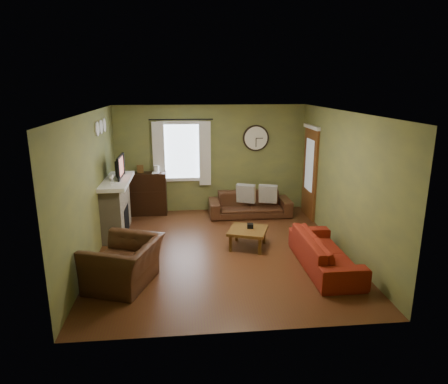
{
  "coord_description": "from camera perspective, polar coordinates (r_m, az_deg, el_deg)",
  "views": [
    {
      "loc": [
        -0.65,
        -7.02,
        3.07
      ],
      "look_at": [
        0.1,
        0.4,
        1.05
      ],
      "focal_mm": 32.0,
      "sensor_mm": 36.0,
      "label": 1
    }
  ],
  "objects": [
    {
      "name": "tissue_box",
      "position": [
        7.78,
        3.76,
        -4.96
      ],
      "size": [
        0.13,
        0.13,
        0.09
      ],
      "primitive_type": "cube",
      "rotation": [
        0.0,
        0.0,
        -0.1
      ],
      "color": "black",
      "rests_on": "coffee_table"
    },
    {
      "name": "medallion_mid",
      "position": [
        8.37,
        -17.19,
        8.87
      ],
      "size": [
        0.28,
        0.28,
        0.03
      ],
      "primitive_type": "cylinder",
      "color": "white",
      "rests_on": "wall_left"
    },
    {
      "name": "wall_right",
      "position": [
        7.82,
        16.57,
        1.43
      ],
      "size": [
        0.0,
        5.2,
        2.6
      ],
      "primitive_type": "cube",
      "color": "olive",
      "rests_on": "ground"
    },
    {
      "name": "curtain_left",
      "position": [
        9.65,
        -9.3,
        5.3
      ],
      "size": [
        0.28,
        0.04,
        1.55
      ],
      "primitive_type": "cube",
      "color": "silver",
      "rests_on": "wall_back"
    },
    {
      "name": "wine_glass_a",
      "position": [
        7.93,
        -15.79,
        1.49
      ],
      "size": [
        0.07,
        0.07,
        0.19
      ],
      "primitive_type": null,
      "color": "white",
      "rests_on": "mantel"
    },
    {
      "name": "pillow_left",
      "position": [
        9.52,
        3.15,
        -0.2
      ],
      "size": [
        0.46,
        0.3,
        0.45
      ],
      "primitive_type": "cube",
      "rotation": [
        0.0,
        0.0,
        -0.41
      ],
      "color": "#9A9B98",
      "rests_on": "sofa_brown"
    },
    {
      "name": "wall_left",
      "position": [
        7.42,
        -18.44,
        0.57
      ],
      "size": [
        0.0,
        5.2,
        2.6
      ],
      "primitive_type": "cube",
      "color": "olive",
      "rests_on": "ground"
    },
    {
      "name": "wall_front",
      "position": [
        4.8,
        2.45,
        -6.49
      ],
      "size": [
        4.6,
        0.0,
        2.6
      ],
      "primitive_type": "cube",
      "color": "olive",
      "rests_on": "ground"
    },
    {
      "name": "sofa_red",
      "position": [
        7.14,
        14.22,
        -8.3
      ],
      "size": [
        0.76,
        1.95,
        0.57
      ],
      "primitive_type": "imported",
      "rotation": [
        0.0,
        0.0,
        1.57
      ],
      "color": "maroon",
      "rests_on": "floor"
    },
    {
      "name": "firebox",
      "position": [
        8.72,
        -13.81,
        -3.83
      ],
      "size": [
        0.04,
        0.6,
        0.55
      ],
      "primitive_type": "cube",
      "color": "black",
      "rests_on": "fireplace"
    },
    {
      "name": "wine_glass_b",
      "position": [
        8.08,
        -15.61,
        1.75
      ],
      "size": [
        0.07,
        0.07,
        0.19
      ],
      "primitive_type": null,
      "color": "white",
      "rests_on": "mantel"
    },
    {
      "name": "armchair",
      "position": [
        6.53,
        -14.09,
        -9.84
      ],
      "size": [
        1.29,
        1.38,
        0.73
      ],
      "primitive_type": "imported",
      "rotation": [
        0.0,
        0.0,
        -1.91
      ],
      "color": "#3C2113",
      "rests_on": "floor"
    },
    {
      "name": "tv_screen",
      "position": [
        8.58,
        -14.54,
        3.52
      ],
      "size": [
        0.02,
        0.62,
        0.36
      ],
      "primitive_type": "cube",
      "color": "#994C3F",
      "rests_on": "mantel"
    },
    {
      "name": "bookshelf",
      "position": [
        9.79,
        -10.74,
        -0.24
      ],
      "size": [
        0.87,
        0.37,
        1.03
      ],
      "primitive_type": null,
      "color": "black",
      "rests_on": "floor"
    },
    {
      "name": "sofa_brown",
      "position": [
        9.6,
        3.72,
        -1.74
      ],
      "size": [
        1.95,
        0.76,
        0.57
      ],
      "primitive_type": "imported",
      "color": "#3C2113",
      "rests_on": "floor"
    },
    {
      "name": "tv",
      "position": [
        8.61,
        -15.04,
        3.14
      ],
      "size": [
        0.08,
        0.6,
        0.35
      ],
      "primitive_type": "imported",
      "rotation": [
        0.0,
        0.0,
        1.57
      ],
      "color": "black",
      "rests_on": "mantel"
    },
    {
      "name": "wall_back",
      "position": [
        9.8,
        -1.89,
        4.75
      ],
      "size": [
        4.6,
        0.0,
        2.6
      ],
      "primitive_type": "cube",
      "color": "olive",
      "rests_on": "ground"
    },
    {
      "name": "book",
      "position": [
        9.62,
        -10.23,
        2.26
      ],
      "size": [
        0.18,
        0.23,
        0.02
      ],
      "primitive_type": "imported",
      "rotation": [
        0.0,
        0.0,
        -0.02
      ],
      "color": "#583A18",
      "rests_on": "bookshelf"
    },
    {
      "name": "window_pane",
      "position": [
        9.72,
        -6.03,
        5.79
      ],
      "size": [
        1.0,
        0.02,
        1.3
      ],
      "primitive_type": null,
      "color": "silver",
      "rests_on": "wall_back"
    },
    {
      "name": "wall_clock",
      "position": [
        9.81,
        4.59,
        7.68
      ],
      "size": [
        0.64,
        0.06,
        0.64
      ],
      "primitive_type": null,
      "color": "white",
      "rests_on": "wall_back"
    },
    {
      "name": "medallion_left",
      "position": [
        8.03,
        -17.67,
        8.59
      ],
      "size": [
        0.28,
        0.28,
        0.03
      ],
      "primitive_type": "cylinder",
      "color": "white",
      "rests_on": "wall_left"
    },
    {
      "name": "mantel",
      "position": [
        8.51,
        -15.23,
        1.51
      ],
      "size": [
        0.58,
        1.6,
        0.08
      ],
      "primitive_type": "cube",
      "color": "white",
      "rests_on": "fireplace"
    },
    {
      "name": "pillow_right",
      "position": [
        9.53,
        6.3,
        -0.26
      ],
      "size": [
        0.45,
        0.26,
        0.43
      ],
      "primitive_type": "cube",
      "rotation": [
        0.0,
        0.0,
        -0.31
      ],
      "color": "#9A9B98",
      "rests_on": "sofa_brown"
    },
    {
      "name": "door",
      "position": [
        9.55,
        12.17,
        2.61
      ],
      "size": [
        0.05,
        0.9,
        2.1
      ],
      "primitive_type": "cube",
      "color": "brown",
      "rests_on": "floor"
    },
    {
      "name": "curtain_right",
      "position": [
        9.65,
        -2.74,
        5.48
      ],
      "size": [
        0.28,
        0.04,
        1.55
      ],
      "primitive_type": "cube",
      "color": "silver",
      "rests_on": "wall_back"
    },
    {
      "name": "ceiling",
      "position": [
        7.06,
        -0.49,
        11.34
      ],
      "size": [
        4.6,
        5.2,
        0.0
      ],
      "primitive_type": "cube",
      "color": "white",
      "rests_on": "ground"
    },
    {
      "name": "medallion_right",
      "position": [
        8.71,
        -16.76,
        9.13
      ],
      "size": [
        0.28,
        0.28,
        0.03
      ],
      "primitive_type": "cylinder",
      "color": "white",
      "rests_on": "wall_left"
    },
    {
      "name": "fireplace",
      "position": [
        8.67,
        -15.16,
        -2.28
      ],
      "size": [
        0.4,
        1.4,
        1.1
      ],
      "primitive_type": "cube",
      "color": "tan",
      "rests_on": "floor"
    },
    {
      "name": "floor",
      "position": [
        7.69,
        -0.44,
        -8.38
      ],
      "size": [
        4.6,
        5.2,
        0.0
      ],
      "primitive_type": "cube",
      "color": "#4B2714",
      "rests_on": "ground"
    },
    {
      "name": "curtain_rod",
      "position": [
        9.53,
        -6.16,
        10.26
      ],
      "size": [
        0.03,
        0.03,
        1.5
      ],
      "primitive_type": "cylinder",
      "color": "black",
      "rests_on": "wall_back"
    },
    {
      "name": "coffee_table",
      "position": [
        7.79,
        3.42,
        -6.61
      ],
      "size": [
        0.89,
        0.89,
        0.37
      ],
      "primitive_type": null,
      "rotation": [
        0.0,
        0.0,
        -0.34
      ],
      "color": "#583A18",
      "rests_on": "floor"
    }
  ]
}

